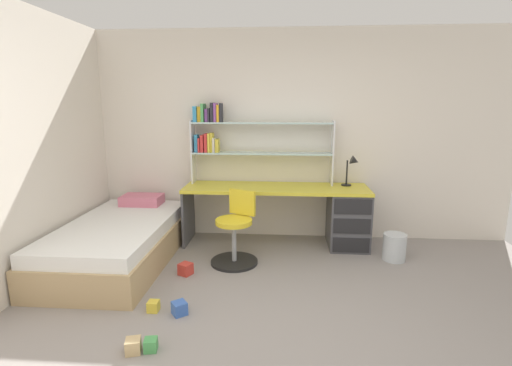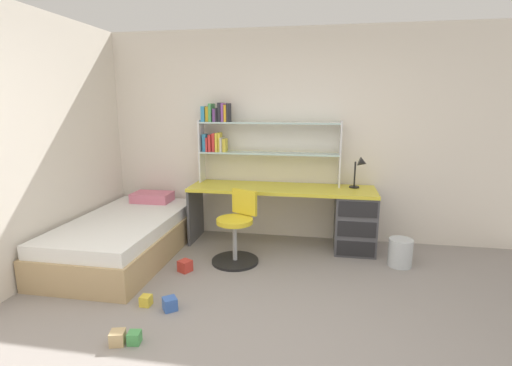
{
  "view_description": "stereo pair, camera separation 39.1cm",
  "coord_description": "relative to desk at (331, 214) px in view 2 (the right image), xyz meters",
  "views": [
    {
      "loc": [
        0.02,
        -2.4,
        1.74
      ],
      "look_at": [
        -0.28,
        1.45,
        0.92
      ],
      "focal_mm": 26.53,
      "sensor_mm": 36.0,
      "label": 1
    },
    {
      "loc": [
        0.41,
        -2.35,
        1.74
      ],
      "look_at": [
        -0.28,
        1.45,
        0.92
      ],
      "focal_mm": 26.53,
      "sensor_mm": 36.0,
      "label": 2
    }
  ],
  "objects": [
    {
      "name": "ground_plane",
      "position": [
        -0.53,
        -2.12,
        -0.44
      ],
      "size": [
        5.73,
        5.89,
        0.02
      ],
      "primitive_type": "cube",
      "color": "gray"
    },
    {
      "name": "toy_block_yellow_0",
      "position": [
        -1.6,
        -1.67,
        -0.38
      ],
      "size": [
        0.09,
        0.09,
        0.09
      ],
      "primitive_type": "cube",
      "rotation": [
        0.0,
        0.0,
        3.13
      ],
      "color": "gold",
      "rests_on": "ground_plane"
    },
    {
      "name": "toy_block_blue_3",
      "position": [
        -1.37,
        -1.7,
        -0.37
      ],
      "size": [
        0.15,
        0.15,
        0.11
      ],
      "primitive_type": "cube",
      "rotation": [
        0.0,
        0.0,
        2.24
      ],
      "color": "#3860B7",
      "rests_on": "ground_plane"
    },
    {
      "name": "waste_bin",
      "position": [
        0.74,
        -0.4,
        -0.27
      ],
      "size": [
        0.25,
        0.25,
        0.3
      ],
      "primitive_type": "cylinder",
      "color": "silver",
      "rests_on": "ground_plane"
    },
    {
      "name": "desk_lamp",
      "position": [
        0.32,
        0.1,
        0.56
      ],
      "size": [
        0.2,
        0.17,
        0.38
      ],
      "color": "black",
      "rests_on": "desk"
    },
    {
      "name": "toy_block_red_2",
      "position": [
        -1.51,
        -0.95,
        -0.37
      ],
      "size": [
        0.16,
        0.16,
        0.12
      ],
      "primitive_type": "cube",
      "rotation": [
        0.0,
        0.0,
        2.67
      ],
      "color": "red",
      "rests_on": "ground_plane"
    },
    {
      "name": "toy_block_natural_1",
      "position": [
        -1.56,
        -2.21,
        -0.37
      ],
      "size": [
        0.13,
        0.13,
        0.1
      ],
      "primitive_type": "cube",
      "rotation": [
        0.0,
        0.0,
        0.27
      ],
      "color": "tan",
      "rests_on": "ground_plane"
    },
    {
      "name": "swivel_chair",
      "position": [
        -1.04,
        -0.6,
        -0.11
      ],
      "size": [
        0.52,
        0.52,
        0.79
      ],
      "color": "black",
      "rests_on": "ground_plane"
    },
    {
      "name": "desk",
      "position": [
        0.0,
        0.0,
        0.0
      ],
      "size": [
        2.24,
        0.61,
        0.73
      ],
      "color": "gold",
      "rests_on": "ground_plane"
    },
    {
      "name": "bed_platform",
      "position": [
        -2.33,
        -0.67,
        -0.19
      ],
      "size": [
        1.09,
        1.99,
        0.58
      ],
      "color": "tan",
      "rests_on": "ground_plane"
    },
    {
      "name": "toy_block_green_4",
      "position": [
        -1.44,
        -2.18,
        -0.38
      ],
      "size": [
        0.1,
        0.1,
        0.09
      ],
      "primitive_type": "cube",
      "rotation": [
        0.0,
        0.0,
        0.17
      ],
      "color": "#479E51",
      "rests_on": "ground_plane"
    },
    {
      "name": "bookshelf_hutch",
      "position": [
        -1.1,
        0.19,
        0.91
      ],
      "size": [
        1.77,
        0.22,
        1.01
      ],
      "color": "silver",
      "rests_on": "desk"
    },
    {
      "name": "room_shell",
      "position": [
        -1.74,
        -0.9,
        0.89
      ],
      "size": [
        5.73,
        5.89,
        2.64
      ],
      "color": "silver",
      "rests_on": "ground_plane"
    }
  ]
}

